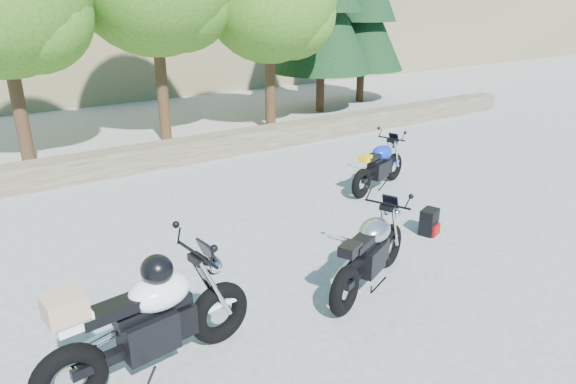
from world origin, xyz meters
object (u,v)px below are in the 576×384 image
object	(u,v)px
blue_bike	(379,166)
white_bike	(148,320)
backpack	(429,222)
silver_bike	(370,253)

from	to	relation	value
blue_bike	white_bike	bearing A→B (deg)	-172.10
blue_bike	backpack	distance (m)	2.09
blue_bike	backpack	world-z (taller)	blue_bike
white_bike	silver_bike	bearing A→B (deg)	-6.40
silver_bike	backpack	xyz separation A→B (m)	(1.83, 0.66, -0.28)
blue_bike	backpack	xyz separation A→B (m)	(-0.74, -1.94, -0.25)
white_bike	blue_bike	bearing A→B (deg)	18.83
silver_bike	blue_bike	distance (m)	3.66
white_bike	backpack	size ratio (longest dim) A/B	5.55
silver_bike	white_bike	size ratio (longest dim) A/B	0.82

